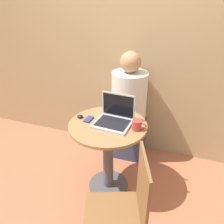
# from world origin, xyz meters

# --- Properties ---
(ground_plane) EXTENTS (12.00, 12.00, 0.00)m
(ground_plane) POSITION_xyz_m (0.00, 0.00, 0.00)
(ground_plane) COLOR #B26042
(back_wall) EXTENTS (7.00, 0.05, 2.60)m
(back_wall) POSITION_xyz_m (0.00, 0.81, 1.30)
(back_wall) COLOR tan
(back_wall) RESTS_ON ground_plane
(round_table) EXTENTS (0.71, 0.71, 0.76)m
(round_table) POSITION_xyz_m (0.00, 0.00, 0.53)
(round_table) COLOR #4C4C51
(round_table) RESTS_ON ground_plane
(laptop) EXTENTS (0.34, 0.29, 0.25)m
(laptop) POSITION_xyz_m (0.05, 0.04, 0.81)
(laptop) COLOR #B7B7BC
(laptop) RESTS_ON round_table
(cell_phone) EXTENTS (0.06, 0.11, 0.02)m
(cell_phone) POSITION_xyz_m (-0.19, 0.01, 0.77)
(cell_phone) COLOR navy
(cell_phone) RESTS_ON round_table
(computer_mouse) EXTENTS (0.06, 0.05, 0.03)m
(computer_mouse) POSITION_xyz_m (-0.29, 0.02, 0.78)
(computer_mouse) COLOR black
(computer_mouse) RESTS_ON round_table
(coffee_cup) EXTENTS (0.13, 0.08, 0.09)m
(coffee_cup) POSITION_xyz_m (0.27, -0.01, 0.81)
(coffee_cup) COLOR #B2382D
(coffee_cup) RESTS_ON round_table
(chair_empty) EXTENTS (0.51, 0.51, 0.94)m
(chair_empty) POSITION_xyz_m (0.34, -0.62, 0.48)
(chair_empty) COLOR brown
(chair_empty) RESTS_ON ground_plane
(person_seated) EXTENTS (0.39, 0.61, 1.29)m
(person_seated) POSITION_xyz_m (0.04, 0.64, 0.54)
(person_seated) COLOR #3D4766
(person_seated) RESTS_ON ground_plane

